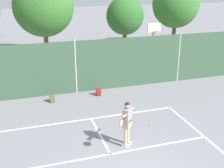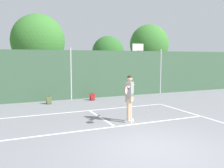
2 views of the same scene
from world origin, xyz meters
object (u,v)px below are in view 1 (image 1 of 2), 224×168
Objects in this scene: tennis_ball at (151,124)px; backpack_olive at (52,99)px; tennis_player at (127,120)px; basketball_hoop at (153,43)px; backpack_red at (98,92)px.

backpack_olive reaches higher than tennis_ball.
tennis_player is 2.32m from tennis_ball.
basketball_hoop is 7.67× the size of backpack_olive.
basketball_hoop is 8.72m from tennis_player.
tennis_player reaches higher than backpack_red.
basketball_hoop is 7.67× the size of backpack_red.
tennis_ball is (1.62, 1.25, -1.08)m from tennis_player.
basketball_hoop reaches higher than backpack_olive.
basketball_hoop is 7.46m from backpack_olive.
tennis_player is 28.10× the size of tennis_ball.
backpack_red is at bearing -154.18° from basketball_hoop.
backpack_olive is at bearing 135.01° from tennis_ball.
tennis_player is at bearing -142.36° from tennis_ball.
basketball_hoop is 1.91× the size of tennis_player.
backpack_olive is (-2.29, 5.16, -0.92)m from tennis_player.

